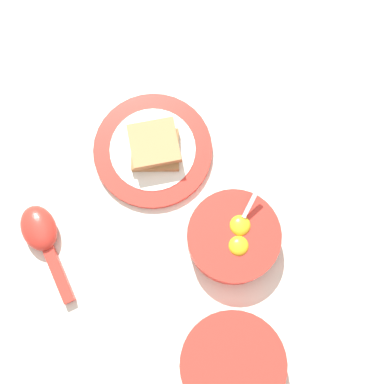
% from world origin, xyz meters
% --- Properties ---
extents(ground_plane, '(3.00, 3.00, 0.00)m').
position_xyz_m(ground_plane, '(0.00, 0.00, 0.00)').
color(ground_plane, silver).
extents(egg_bowl, '(0.15, 0.15, 0.08)m').
position_xyz_m(egg_bowl, '(0.06, -0.12, 0.02)').
color(egg_bowl, red).
rests_on(egg_bowl, ground_plane).
extents(toast_plate, '(0.21, 0.21, 0.01)m').
position_xyz_m(toast_plate, '(0.22, 0.02, 0.01)').
color(toast_plate, red).
rests_on(toast_plate, ground_plane).
extents(toast_sandwich, '(0.09, 0.09, 0.03)m').
position_xyz_m(toast_sandwich, '(0.21, 0.01, 0.03)').
color(toast_sandwich, '#9E7042').
rests_on(toast_sandwich, toast_plate).
extents(soup_spoon, '(0.17, 0.10, 0.04)m').
position_xyz_m(soup_spoon, '(0.07, 0.20, 0.02)').
color(soup_spoon, red).
rests_on(soup_spoon, ground_plane).
extents(congee_bowl, '(0.16, 0.16, 0.05)m').
position_xyz_m(congee_bowl, '(-0.14, -0.11, 0.02)').
color(congee_bowl, red).
rests_on(congee_bowl, ground_plane).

